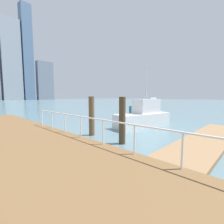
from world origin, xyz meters
TOP-DOWN VIEW (x-y plane):
  - ground_plane at (0.00, 20.00)m, footprint 300.00×300.00m
  - floating_dock at (1.86, 11.51)m, footprint 10.72×2.00m
  - dock_piling_2 at (-1.54, 17.10)m, footprint 0.36×0.36m
  - dock_piling_3 at (-1.54, 14.57)m, footprint 0.34×0.34m
  - moored_boat_0 at (3.12, 16.31)m, footprint 5.08×2.52m
  - moored_boat_1 at (9.76, 20.24)m, footprint 4.65×2.29m
  - skyline_tower_4 at (24.51, 147.89)m, footprint 13.29×10.82m
  - skyline_tower_5 at (35.24, 145.12)m, footprint 8.01×6.93m
  - skyline_tower_6 at (48.01, 143.90)m, footprint 13.07×6.82m

SIDE VIEW (x-z plane):
  - ground_plane at x=0.00m, z-range 0.00..0.00m
  - floating_dock at x=1.86m, z-range 0.00..0.18m
  - moored_boat_0 at x=3.12m, z-range -0.28..1.97m
  - moored_boat_1 at x=9.76m, z-range -2.28..4.05m
  - dock_piling_3 at x=-1.54m, z-range 0.00..2.43m
  - dock_piling_2 at x=-1.54m, z-range 0.00..2.45m
  - skyline_tower_6 at x=48.01m, z-range 0.00..31.80m
  - skyline_tower_4 at x=24.51m, z-range 0.00..59.34m
  - skyline_tower_5 at x=35.24m, z-range 0.00..73.34m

